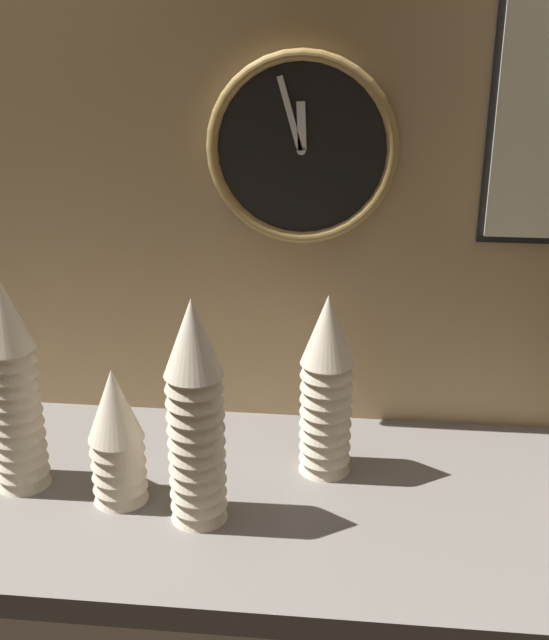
# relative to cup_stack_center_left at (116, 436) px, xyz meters

# --- Properties ---
(ground_plane) EXTENTS (1.60, 0.56, 0.04)m
(ground_plane) POSITION_rel_cup_stack_center_left_xyz_m (0.26, 0.05, -0.13)
(ground_plane) COLOR slate
(wall_tiled_back) EXTENTS (1.60, 0.03, 1.05)m
(wall_tiled_back) POSITION_rel_cup_stack_center_left_xyz_m (0.26, 0.31, 0.41)
(wall_tiled_back) COLOR tan
(wall_tiled_back) RESTS_ON ground_plane
(cup_stack_center_left) EXTENTS (0.09, 0.09, 0.22)m
(cup_stack_center_left) POSITION_rel_cup_stack_center_left_xyz_m (0.00, 0.00, 0.00)
(cup_stack_center_left) COLOR beige
(cup_stack_center_left) RESTS_ON ground_plane
(cup_stack_center) EXTENTS (0.09, 0.09, 0.35)m
(cup_stack_center) POSITION_rel_cup_stack_center_left_xyz_m (0.13, -0.03, 0.06)
(cup_stack_center) COLOR beige
(cup_stack_center) RESTS_ON ground_plane
(cup_stack_left) EXTENTS (0.09, 0.09, 0.35)m
(cup_stack_left) POSITION_rel_cup_stack_center_left_xyz_m (-0.17, 0.03, 0.06)
(cup_stack_left) COLOR beige
(cup_stack_left) RESTS_ON ground_plane
(cup_stack_center_right) EXTENTS (0.09, 0.09, 0.31)m
(cup_stack_center_right) POSITION_rel_cup_stack_center_left_xyz_m (0.31, 0.12, 0.04)
(cup_stack_center_right) COLOR beige
(cup_stack_center_right) RESTS_ON ground_plane
(wall_clock) EXTENTS (0.32, 0.03, 0.32)m
(wall_clock) POSITION_rel_cup_stack_center_left_xyz_m (0.25, 0.28, 0.39)
(wall_clock) COLOR black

